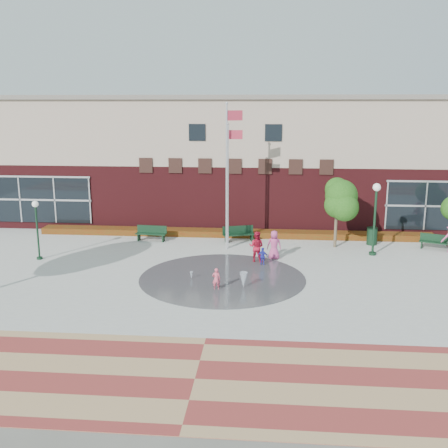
# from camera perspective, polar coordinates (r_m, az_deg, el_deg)

# --- Properties ---
(ground) EXTENTS (120.00, 120.00, 0.00)m
(ground) POSITION_cam_1_polar(r_m,az_deg,el_deg) (23.87, -0.83, -8.26)
(ground) COLOR #666056
(ground) RESTS_ON ground
(plaza_concrete) EXTENTS (46.00, 18.00, 0.01)m
(plaza_concrete) POSITION_cam_1_polar(r_m,az_deg,el_deg) (27.62, 0.00, -5.25)
(plaza_concrete) COLOR #A8A8A0
(plaza_concrete) RESTS_ON ground
(paver_band) EXTENTS (46.00, 6.00, 0.01)m
(paver_band) POSITION_cam_1_polar(r_m,az_deg,el_deg) (17.58, -3.19, -16.51)
(paver_band) COLOR maroon
(paver_band) RESTS_ON ground
(splash_pad) EXTENTS (8.40, 8.40, 0.01)m
(splash_pad) POSITION_cam_1_polar(r_m,az_deg,el_deg) (26.68, -0.18, -5.93)
(splash_pad) COLOR #383A3D
(splash_pad) RESTS_ON ground
(library_building) EXTENTS (44.40, 10.40, 9.20)m
(library_building) POSITION_cam_1_polar(r_m,az_deg,el_deg) (39.88, 1.66, 7.22)
(library_building) COLOR #4B1317
(library_building) RESTS_ON ground
(flower_bed) EXTENTS (26.00, 1.20, 0.40)m
(flower_bed) POSITION_cam_1_polar(r_m,az_deg,el_deg) (34.90, 1.06, -1.36)
(flower_bed) COLOR #910A05
(flower_bed) RESTS_ON ground
(flagpole_left) EXTENTS (0.99, 0.37, 8.74)m
(flagpole_left) POSITION_cam_1_polar(r_m,az_deg,el_deg) (30.94, 0.37, 5.97)
(flagpole_left) COLOR silver
(flagpole_left) RESTS_ON ground
(flagpole_right) EXTENTS (0.94, 0.15, 7.57)m
(flagpole_right) POSITION_cam_1_polar(r_m,az_deg,el_deg) (31.33, 0.51, 4.87)
(flagpole_right) COLOR silver
(flagpole_right) RESTS_ON ground
(lamp_left) EXTENTS (0.36, 0.36, 3.39)m
(lamp_left) POSITION_cam_1_polar(r_m,az_deg,el_deg) (31.09, -19.71, 0.06)
(lamp_left) COLOR #14321E
(lamp_left) RESTS_ON ground
(lamp_right) EXTENTS (0.45, 0.45, 4.23)m
(lamp_right) POSITION_cam_1_polar(r_m,az_deg,el_deg) (31.24, 16.13, 1.36)
(lamp_right) COLOR #14321E
(lamp_right) RESTS_ON ground
(bench_left) EXTENTS (2.00, 0.71, 0.99)m
(bench_left) POSITION_cam_1_polar(r_m,az_deg,el_deg) (33.98, -7.93, -1.33)
(bench_left) COLOR #14321E
(bench_left) RESTS_ON ground
(bench_mid) EXTENTS (2.09, 1.16, 1.01)m
(bench_mid) POSITION_cam_1_polar(r_m,az_deg,el_deg) (33.44, 1.61, -1.42)
(bench_mid) COLOR #14321E
(bench_mid) RESTS_ON ground
(bench_right) EXTENTS (1.89, 1.17, 0.92)m
(bench_right) POSITION_cam_1_polar(r_m,az_deg,el_deg) (34.17, 22.00, -2.13)
(bench_right) COLOR #14321E
(bench_right) RESTS_ON ground
(trash_can) EXTENTS (0.68, 0.68, 1.11)m
(trash_can) POSITION_cam_1_polar(r_m,az_deg,el_deg) (33.99, 15.80, -1.27)
(trash_can) COLOR #14321E
(trash_can) RESTS_ON ground
(tree_mid) EXTENTS (2.53, 2.53, 4.28)m
(tree_mid) POSITION_cam_1_polar(r_m,az_deg,el_deg) (32.31, 12.21, 2.83)
(tree_mid) COLOR #4B3E2D
(tree_mid) RESTS_ON ground
(water_jet_a) EXTENTS (0.40, 0.40, 0.77)m
(water_jet_a) POSITION_cam_1_polar(r_m,az_deg,el_deg) (25.30, 2.12, -7.02)
(water_jet_a) COLOR white
(water_jet_a) RESTS_ON ground
(water_jet_b) EXTENTS (0.17, 0.17, 0.38)m
(water_jet_b) POSITION_cam_1_polar(r_m,az_deg,el_deg) (26.57, -3.57, -6.04)
(water_jet_b) COLOR white
(water_jet_b) RESTS_ON ground
(child_splash) EXTENTS (0.41, 0.29, 1.08)m
(child_splash) POSITION_cam_1_polar(r_m,az_deg,el_deg) (24.91, -0.84, -6.01)
(child_splash) COLOR #E6526A
(child_splash) RESTS_ON ground
(adult_red) EXTENTS (1.00, 0.86, 1.76)m
(adult_red) POSITION_cam_1_polar(r_m,az_deg,el_deg) (29.18, 3.55, -2.48)
(adult_red) COLOR #B3162E
(adult_red) RESTS_ON ground
(adult_pink) EXTENTS (0.82, 0.54, 1.66)m
(adult_pink) POSITION_cam_1_polar(r_m,az_deg,el_deg) (29.81, 5.47, -2.28)
(adult_pink) COLOR #BF437E
(adult_pink) RESTS_ON ground
(child_blue) EXTENTS (0.64, 0.43, 1.01)m
(child_blue) POSITION_cam_1_polar(r_m,az_deg,el_deg) (28.67, 4.25, -3.56)
(child_blue) COLOR #2A2FB6
(child_blue) RESTS_ON ground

